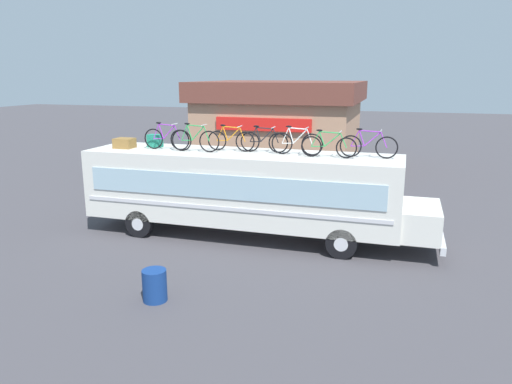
# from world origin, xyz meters

# --- Properties ---
(ground_plane) EXTENTS (120.00, 120.00, 0.00)m
(ground_plane) POSITION_xyz_m (0.00, 0.00, 0.00)
(ground_plane) COLOR #423F44
(bus) EXTENTS (11.79, 2.55, 2.89)m
(bus) POSITION_xyz_m (0.23, -0.00, 1.69)
(bus) COLOR silver
(bus) RESTS_ON ground
(luggage_bag_1) EXTENTS (0.64, 0.55, 0.34)m
(luggage_bag_1) POSITION_xyz_m (-4.22, -0.19, 3.06)
(luggage_bag_1) COLOR olive
(luggage_bag_1) RESTS_ON bus
(luggage_bag_2) EXTENTS (0.49, 0.33, 0.45)m
(luggage_bag_2) POSITION_xyz_m (-3.30, 0.32, 3.11)
(luggage_bag_2) COLOR #1E7F66
(luggage_bag_2) RESTS_ON bus
(rooftop_bicycle_1) EXTENTS (1.71, 0.44, 0.94)m
(rooftop_bicycle_1) POSITION_xyz_m (-2.63, -0.08, 3.28)
(rooftop_bicycle_1) COLOR black
(rooftop_bicycle_1) RESTS_ON bus
(rooftop_bicycle_2) EXTENTS (1.72, 0.44, 0.95)m
(rooftop_bicycle_2) POSITION_xyz_m (-1.50, -0.22, 3.28)
(rooftop_bicycle_2) COLOR black
(rooftop_bicycle_2) RESTS_ON bus
(rooftop_bicycle_3) EXTENTS (1.67, 0.44, 0.89)m
(rooftop_bicycle_3) POSITION_xyz_m (-0.41, 0.24, 3.26)
(rooftop_bicycle_3) COLOR black
(rooftop_bicycle_3) RESTS_ON bus
(rooftop_bicycle_4) EXTENTS (1.64, 0.44, 0.88)m
(rooftop_bicycle_4) POSITION_xyz_m (0.73, 0.32, 3.26)
(rooftop_bicycle_4) COLOR black
(rooftop_bicycle_4) RESTS_ON bus
(rooftop_bicycle_5) EXTENTS (1.69, 0.44, 0.93)m
(rooftop_bicycle_5) POSITION_xyz_m (1.88, 0.12, 3.27)
(rooftop_bicycle_5) COLOR black
(rooftop_bicycle_5) RESTS_ON bus
(rooftop_bicycle_6) EXTENTS (1.74, 0.44, 0.87)m
(rooftop_bicycle_6) POSITION_xyz_m (2.94, -0.11, 3.25)
(rooftop_bicycle_6) COLOR black
(rooftop_bicycle_6) RESTS_ON bus
(rooftop_bicycle_7) EXTENTS (1.78, 0.44, 0.91)m
(rooftop_bicycle_7) POSITION_xyz_m (4.12, 0.21, 3.27)
(rooftop_bicycle_7) COLOR black
(rooftop_bicycle_7) RESTS_ON bus
(roadside_building) EXTENTS (9.62, 8.34, 4.98)m
(roadside_building) POSITION_xyz_m (-2.22, 14.27, 2.56)
(roadside_building) COLOR tan
(roadside_building) RESTS_ON ground
(trash_bin) EXTENTS (0.60, 0.60, 0.80)m
(trash_bin) POSITION_xyz_m (-0.42, -5.30, 0.40)
(trash_bin) COLOR navy
(trash_bin) RESTS_ON ground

